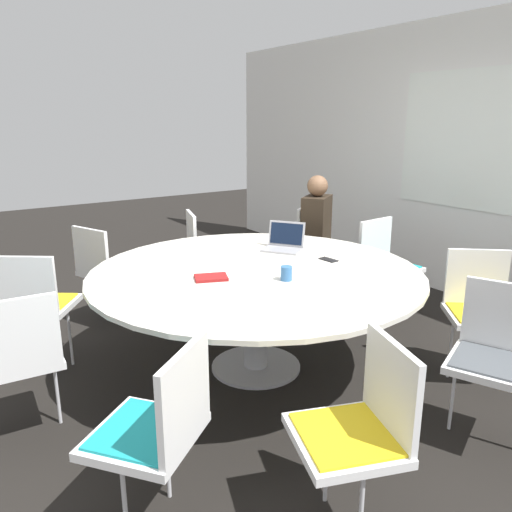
{
  "coord_description": "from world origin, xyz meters",
  "views": [
    {
      "loc": [
        2.71,
        -1.86,
        1.75
      ],
      "look_at": [
        0.0,
        0.0,
        0.84
      ],
      "focal_mm": 35.0,
      "sensor_mm": 36.0,
      "label": 1
    }
  ],
  "objects_px": {
    "chair_8": "(480,303)",
    "chair_9": "(386,259)",
    "chair_5": "(158,423)",
    "coffee_cup": "(286,273)",
    "chair_0": "(315,240)",
    "chair_1": "(205,247)",
    "spiral_notebook": "(211,278)",
    "laptop": "(284,243)",
    "cell_phone": "(328,260)",
    "chair_6": "(361,422)",
    "person_0": "(318,228)",
    "chair_2": "(105,265)",
    "chair_4": "(18,353)",
    "chair_7": "(496,349)",
    "chair_3": "(36,299)"
  },
  "relations": [
    {
      "from": "chair_9",
      "to": "coffee_cup",
      "type": "xyz_separation_m",
      "value": [
        0.47,
        -1.49,
        0.26
      ]
    },
    {
      "from": "person_0",
      "to": "laptop",
      "type": "height_order",
      "value": "person_0"
    },
    {
      "from": "laptop",
      "to": "spiral_notebook",
      "type": "distance_m",
      "value": 0.92
    },
    {
      "from": "chair_3",
      "to": "chair_6",
      "type": "relative_size",
      "value": 1.0
    },
    {
      "from": "chair_8",
      "to": "coffee_cup",
      "type": "relative_size",
      "value": 9.39
    },
    {
      "from": "chair_7",
      "to": "cell_phone",
      "type": "height_order",
      "value": "chair_7"
    },
    {
      "from": "person_0",
      "to": "cell_phone",
      "type": "xyz_separation_m",
      "value": [
        0.98,
        -0.75,
        0.02
      ]
    },
    {
      "from": "chair_2",
      "to": "chair_7",
      "type": "bearing_deg",
      "value": 3.06
    },
    {
      "from": "chair_0",
      "to": "chair_8",
      "type": "relative_size",
      "value": 1.0
    },
    {
      "from": "coffee_cup",
      "to": "chair_5",
      "type": "bearing_deg",
      "value": -59.99
    },
    {
      "from": "chair_7",
      "to": "spiral_notebook",
      "type": "bearing_deg",
      "value": 13.38
    },
    {
      "from": "chair_9",
      "to": "cell_phone",
      "type": "bearing_deg",
      "value": 12.1
    },
    {
      "from": "chair_6",
      "to": "chair_8",
      "type": "xyz_separation_m",
      "value": [
        -0.52,
        1.68,
        0.0
      ]
    },
    {
      "from": "chair_7",
      "to": "chair_9",
      "type": "height_order",
      "value": "same"
    },
    {
      "from": "laptop",
      "to": "cell_phone",
      "type": "height_order",
      "value": "laptop"
    },
    {
      "from": "person_0",
      "to": "spiral_notebook",
      "type": "distance_m",
      "value": 1.9
    },
    {
      "from": "chair_0",
      "to": "chair_1",
      "type": "height_order",
      "value": "same"
    },
    {
      "from": "chair_6",
      "to": "chair_9",
      "type": "distance_m",
      "value": 2.58
    },
    {
      "from": "chair_1",
      "to": "coffee_cup",
      "type": "xyz_separation_m",
      "value": [
        1.78,
        -0.37,
        0.26
      ]
    },
    {
      "from": "chair_3",
      "to": "person_0",
      "type": "height_order",
      "value": "person_0"
    },
    {
      "from": "chair_1",
      "to": "laptop",
      "type": "xyz_separation_m",
      "value": [
        1.14,
        0.1,
        0.26
      ]
    },
    {
      "from": "spiral_notebook",
      "to": "coffee_cup",
      "type": "xyz_separation_m",
      "value": [
        0.3,
        0.39,
        0.04
      ]
    },
    {
      "from": "chair_3",
      "to": "chair_7",
      "type": "distance_m",
      "value": 2.95
    },
    {
      "from": "chair_8",
      "to": "spiral_notebook",
      "type": "height_order",
      "value": "chair_8"
    },
    {
      "from": "chair_1",
      "to": "person_0",
      "type": "xyz_separation_m",
      "value": [
        0.6,
        0.93,
        0.19
      ]
    },
    {
      "from": "chair_5",
      "to": "chair_6",
      "type": "relative_size",
      "value": 1.0
    },
    {
      "from": "chair_5",
      "to": "spiral_notebook",
      "type": "distance_m",
      "value": 1.3
    },
    {
      "from": "chair_2",
      "to": "chair_4",
      "type": "distance_m",
      "value": 1.65
    },
    {
      "from": "chair_5",
      "to": "chair_8",
      "type": "bearing_deg",
      "value": -36.5
    },
    {
      "from": "laptop",
      "to": "coffee_cup",
      "type": "distance_m",
      "value": 0.79
    },
    {
      "from": "chair_0",
      "to": "chair_5",
      "type": "relative_size",
      "value": 1.0
    },
    {
      "from": "chair_8",
      "to": "chair_9",
      "type": "distance_m",
      "value": 1.16
    },
    {
      "from": "chair_3",
      "to": "chair_6",
      "type": "bearing_deg",
      "value": -34.52
    },
    {
      "from": "laptop",
      "to": "cell_phone",
      "type": "xyz_separation_m",
      "value": [
        0.44,
        0.08,
        -0.05
      ]
    },
    {
      "from": "chair_0",
      "to": "chair_4",
      "type": "relative_size",
      "value": 1.0
    },
    {
      "from": "chair_0",
      "to": "chair_1",
      "type": "xyz_separation_m",
      "value": [
        -0.4,
        -1.08,
        0.0
      ]
    },
    {
      "from": "chair_2",
      "to": "spiral_notebook",
      "type": "relative_size",
      "value": 3.51
    },
    {
      "from": "chair_8",
      "to": "chair_9",
      "type": "xyz_separation_m",
      "value": [
        -1.11,
        0.31,
        0.0
      ]
    },
    {
      "from": "chair_8",
      "to": "person_0",
      "type": "xyz_separation_m",
      "value": [
        -1.82,
        0.12,
        0.19
      ]
    },
    {
      "from": "chair_3",
      "to": "chair_5",
      "type": "height_order",
      "value": "same"
    },
    {
      "from": "laptop",
      "to": "cell_phone",
      "type": "distance_m",
      "value": 0.45
    },
    {
      "from": "chair_9",
      "to": "person_0",
      "type": "relative_size",
      "value": 0.72
    },
    {
      "from": "chair_6",
      "to": "laptop",
      "type": "relative_size",
      "value": 2.3
    },
    {
      "from": "chair_3",
      "to": "laptop",
      "type": "distance_m",
      "value": 1.87
    },
    {
      "from": "coffee_cup",
      "to": "cell_phone",
      "type": "bearing_deg",
      "value": 109.95
    },
    {
      "from": "chair_7",
      "to": "coffee_cup",
      "type": "distance_m",
      "value": 1.28
    },
    {
      "from": "laptop",
      "to": "cell_phone",
      "type": "bearing_deg",
      "value": -23.84
    },
    {
      "from": "chair_5",
      "to": "coffee_cup",
      "type": "xyz_separation_m",
      "value": [
        -0.7,
        1.2,
        0.26
      ]
    },
    {
      "from": "chair_6",
      "to": "person_0",
      "type": "relative_size",
      "value": 0.72
    },
    {
      "from": "chair_1",
      "to": "spiral_notebook",
      "type": "relative_size",
      "value": 3.51
    }
  ]
}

